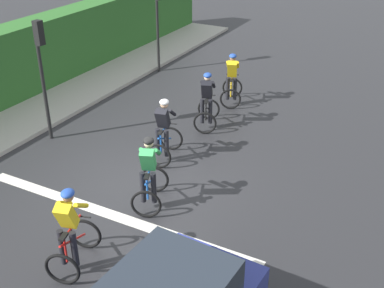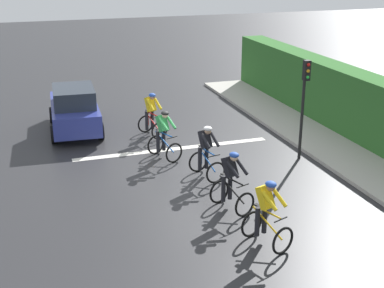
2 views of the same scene
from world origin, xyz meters
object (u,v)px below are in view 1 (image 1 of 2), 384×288
object	(u,v)px
cyclist_fourth	(149,175)
traffic_light_far_junction	(158,13)
cyclist_trailing	(71,232)
traffic_light_near_crossing	(42,63)
cyclist_mid	(164,132)
cyclist_second	(207,102)
cyclist_lead	(232,81)

from	to	relation	value
cyclist_fourth	traffic_light_far_junction	xyz separation A→B (m)	(-4.56, 7.90, 1.43)
traffic_light_far_junction	cyclist_trailing	bearing A→B (deg)	-66.90
cyclist_fourth	cyclist_trailing	world-z (taller)	same
cyclist_fourth	traffic_light_near_crossing	bearing A→B (deg)	160.28
cyclist_mid	cyclist_trailing	xyz separation A→B (m)	(0.62, -4.33, 0.00)
cyclist_second	cyclist_mid	size ratio (longest dim) A/B	1.00
cyclist_second	cyclist_fourth	bearing A→B (deg)	-80.66
traffic_light_near_crossing	cyclist_fourth	bearing A→B (deg)	-19.72
cyclist_second	traffic_light_far_junction	distance (m)	5.52
cyclist_mid	cyclist_second	bearing A→B (deg)	87.40
cyclist_trailing	traffic_light_far_junction	xyz separation A→B (m)	(-4.38, 10.28, 1.43)
traffic_light_near_crossing	traffic_light_far_junction	distance (m)	6.38
traffic_light_far_junction	cyclist_second	bearing A→B (deg)	-43.51
cyclist_second	traffic_light_near_crossing	bearing A→B (deg)	-143.01
cyclist_mid	traffic_light_far_junction	distance (m)	7.18
cyclist_lead	traffic_light_far_junction	world-z (taller)	traffic_light_far_junction
traffic_light_near_crossing	cyclist_second	bearing A→B (deg)	36.99
cyclist_fourth	cyclist_trailing	distance (m)	2.38
cyclist_fourth	cyclist_trailing	bearing A→B (deg)	-94.39
cyclist_mid	cyclist_fourth	distance (m)	2.11
cyclist_trailing	traffic_light_far_junction	distance (m)	11.26
cyclist_second	cyclist_mid	bearing A→B (deg)	-92.60
cyclist_lead	cyclist_fourth	world-z (taller)	same
cyclist_lead	cyclist_second	world-z (taller)	same
traffic_light_near_crossing	traffic_light_far_junction	xyz separation A→B (m)	(-0.29, 6.37, 0.00)
cyclist_lead	cyclist_trailing	xyz separation A→B (m)	(0.60, -8.59, 0.00)
cyclist_lead	traffic_light_near_crossing	world-z (taller)	traffic_light_near_crossing
cyclist_trailing	cyclist_lead	bearing A→B (deg)	93.99
cyclist_lead	cyclist_fourth	distance (m)	6.26
traffic_light_near_crossing	cyclist_trailing	bearing A→B (deg)	-43.67
cyclist_trailing	cyclist_mid	bearing A→B (deg)	98.10
traffic_light_far_junction	cyclist_fourth	bearing A→B (deg)	-59.99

